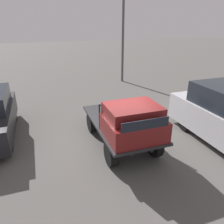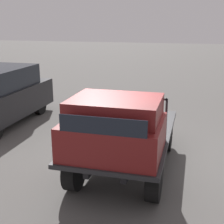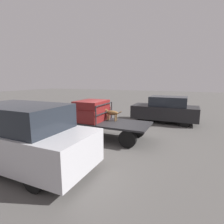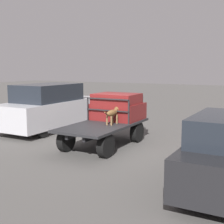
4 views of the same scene
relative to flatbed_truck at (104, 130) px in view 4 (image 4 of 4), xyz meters
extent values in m
plane|color=#514F4C|center=(0.00, 0.00, -0.58)|extent=(80.00, 80.00, 0.00)
cylinder|color=black|center=(1.16, 0.75, -0.20)|extent=(0.75, 0.24, 0.75)
cylinder|color=black|center=(1.16, -0.75, -0.20)|extent=(0.75, 0.24, 0.75)
cylinder|color=black|center=(-1.16, 0.75, -0.20)|extent=(0.75, 0.24, 0.75)
cylinder|color=black|center=(-1.16, -0.75, -0.20)|extent=(0.75, 0.24, 0.75)
cube|color=black|center=(0.00, 0.32, 0.06)|extent=(3.43, 0.10, 0.18)
cube|color=black|center=(0.00, -0.32, 0.06)|extent=(3.43, 0.10, 0.18)
cube|color=#232326|center=(0.00, 0.00, 0.19)|extent=(3.73, 1.82, 0.08)
cube|color=maroon|center=(1.08, 0.00, 0.53)|extent=(1.47, 1.70, 0.60)
cube|color=maroon|center=(0.97, 0.00, 1.02)|extent=(1.25, 1.56, 0.37)
cube|color=black|center=(1.81, 0.00, 0.96)|extent=(0.02, 1.39, 0.28)
cube|color=#232326|center=(0.28, 0.83, 0.65)|extent=(0.04, 0.04, 0.85)
cube|color=#232326|center=(0.28, -0.83, 0.65)|extent=(0.04, 0.04, 0.85)
cube|color=#232326|center=(0.28, 0.00, 1.06)|extent=(0.04, 1.66, 0.04)
cube|color=#232326|center=(0.28, 0.00, 0.65)|extent=(0.04, 1.66, 0.04)
cylinder|color=brown|center=(0.23, -0.23, 0.38)|extent=(0.06, 0.06, 0.31)
cylinder|color=brown|center=(0.23, -0.40, 0.38)|extent=(0.06, 0.06, 0.31)
cylinder|color=brown|center=(-0.17, -0.23, 0.38)|extent=(0.06, 0.06, 0.31)
cylinder|color=brown|center=(-0.17, -0.40, 0.38)|extent=(0.06, 0.06, 0.31)
ellipsoid|color=brown|center=(0.03, -0.32, 0.61)|extent=(0.64, 0.22, 0.22)
sphere|color=brown|center=(0.20, -0.32, 0.57)|extent=(0.10, 0.10, 0.10)
cylinder|color=brown|center=(0.30, -0.32, 0.68)|extent=(0.16, 0.12, 0.15)
sphere|color=brown|center=(0.41, -0.32, 0.72)|extent=(0.21, 0.21, 0.21)
cone|color=brown|center=(0.50, -0.32, 0.70)|extent=(0.12, 0.12, 0.12)
cone|color=brown|center=(0.40, -0.26, 0.81)|extent=(0.06, 0.08, 0.10)
cone|color=brown|center=(0.40, -0.38, 0.81)|extent=(0.06, 0.08, 0.10)
cylinder|color=brown|center=(-0.34, -0.32, 0.64)|extent=(0.27, 0.04, 0.18)
cylinder|color=black|center=(-0.63, -3.73, -0.28)|extent=(0.60, 0.20, 0.60)
cylinder|color=black|center=(-3.19, -3.73, -0.28)|extent=(0.60, 0.20, 0.60)
cylinder|color=black|center=(3.26, 4.47, -0.28)|extent=(0.60, 0.20, 0.60)
cylinder|color=black|center=(3.26, 2.76, -0.28)|extent=(0.60, 0.20, 0.60)
cylinder|color=black|center=(0.01, 4.47, -0.28)|extent=(0.60, 0.20, 0.60)
cylinder|color=black|center=(0.01, 2.76, -0.28)|extent=(0.60, 0.20, 0.60)
cube|color=#B7B7BC|center=(1.63, 3.61, 0.19)|extent=(5.24, 1.99, 1.02)
cube|color=#1E232B|center=(1.37, 3.61, 1.07)|extent=(2.88, 1.79, 0.74)
camera|label=1|loc=(6.39, -2.55, 3.52)|focal=35.00mm
camera|label=2|loc=(6.08, 1.29, 2.49)|focal=50.00mm
camera|label=3|loc=(-3.36, 7.28, 2.16)|focal=28.00mm
camera|label=4|loc=(-9.17, -5.36, 2.17)|focal=50.00mm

